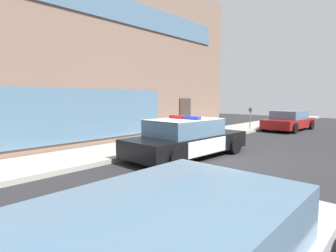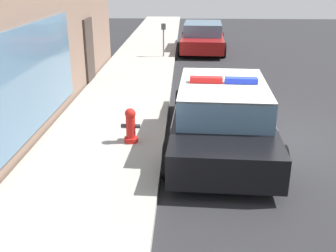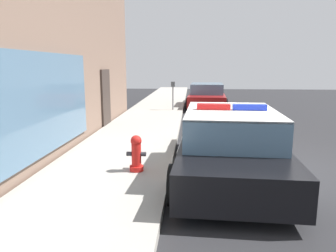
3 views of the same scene
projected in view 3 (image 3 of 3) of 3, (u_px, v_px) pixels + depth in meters
The scene contains 6 objects.
ground at pixel (267, 163), 7.37m from camera, with size 48.00×48.00×0.00m, color #262628.
sidewalk at pixel (119, 157), 7.61m from camera, with size 48.00×2.62×0.15m, color #A39E93.
police_cruiser at pixel (229, 143), 6.45m from camera, with size 5.01×2.30×1.49m.
fire_hydrant at pixel (136, 154), 6.33m from camera, with size 0.34×0.39×0.73m.
car_down_street at pixel (207, 96), 17.14m from camera, with size 4.69×2.23×1.29m.
parking_meter at pixel (173, 90), 15.06m from camera, with size 0.12×0.18×1.34m.
Camera 3 is at (-7.23, 1.77, 2.22)m, focal length 33.99 mm.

